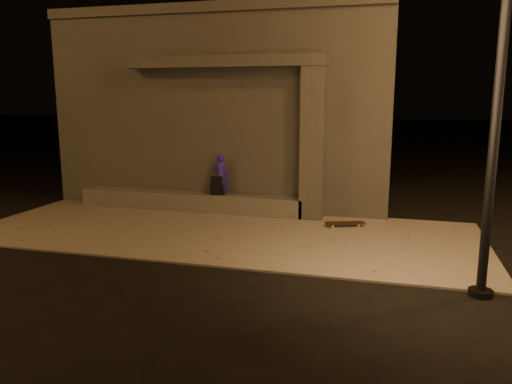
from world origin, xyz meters
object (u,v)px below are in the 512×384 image
(backpack, at_px, (218,188))
(skateboard, at_px, (345,223))
(column, at_px, (313,144))
(skateboarder, at_px, (221,174))

(backpack, relative_size, skateboard, 0.53)
(column, xyz_separation_m, backpack, (-2.41, 0.00, -1.18))
(column, height_order, skateboard, column)
(skateboarder, distance_m, backpack, 0.36)
(column, xyz_separation_m, skateboard, (0.87, -0.65, -1.72))
(skateboarder, relative_size, skateboard, 1.13)
(column, bearing_deg, skateboarder, 180.00)
(column, distance_m, skateboarder, 2.47)
(backpack, distance_m, skateboard, 3.38)
(skateboarder, xyz_separation_m, backpack, (-0.08, 0.00, -0.35))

